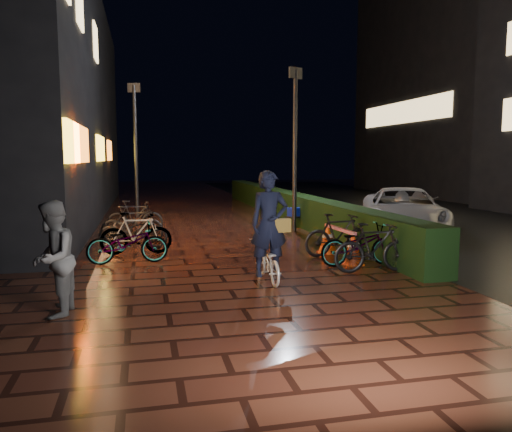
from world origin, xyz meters
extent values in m
plane|color=#381911|center=(0.00, 0.00, 0.00)|extent=(80.00, 80.00, 0.00)
cube|color=black|center=(9.00, 5.00, 0.00)|extent=(11.00, 60.00, 0.01)
cube|color=black|center=(3.30, 8.00, 0.50)|extent=(0.70, 20.00, 1.00)
imported|color=#5D5D60|center=(-3.27, -2.50, 0.84)|extent=(0.70, 0.86, 1.67)
imported|color=#A2A1A6|center=(5.53, 3.45, 0.69)|extent=(4.10, 5.44, 1.37)
cube|color=yellow|center=(-3.45, 1.50, 2.60)|extent=(0.08, 2.00, 0.90)
cube|color=orange|center=(-3.45, 3.00, 2.60)|extent=(0.08, 3.00, 0.90)
cube|color=yellow|center=(-3.45, 9.00, 2.60)|extent=(0.08, 2.80, 0.90)
cube|color=orange|center=(-3.45, 14.00, 2.60)|extent=(0.08, 2.20, 0.90)
cube|color=#FFD88C|center=(-3.45, 4.00, 6.20)|extent=(0.06, 1.20, 1.20)
cube|color=#FFD88C|center=(-3.45, 8.50, 6.20)|extent=(0.06, 1.20, 1.20)
cube|color=black|center=(17.50, 18.00, 7.00)|extent=(8.00, 14.00, 14.00)
cube|color=#FFD88C|center=(13.45, 18.00, 5.00)|extent=(0.06, 10.00, 1.30)
cylinder|color=black|center=(2.59, 4.81, 2.45)|extent=(0.17, 0.17, 4.90)
cube|color=black|center=(2.59, 4.81, 4.81)|extent=(0.46, 0.25, 0.33)
cylinder|color=black|center=(-2.22, 9.65, 2.49)|extent=(0.17, 0.17, 4.97)
cube|color=black|center=(-2.22, 9.65, 4.88)|extent=(0.48, 0.21, 0.33)
imported|color=white|center=(0.22, -1.20, 0.37)|extent=(0.53, 1.44, 0.75)
imported|color=black|center=(0.22, -1.31, 1.09)|extent=(0.71, 0.48, 1.91)
cube|color=brown|center=(0.44, -1.33, 1.05)|extent=(0.34, 0.15, 0.24)
cone|color=red|center=(2.36, -0.18, 0.35)|extent=(0.45, 0.45, 0.71)
cone|color=#FC520D|center=(2.29, 1.13, 0.35)|extent=(0.45, 0.45, 0.71)
cube|color=#FF4F0D|center=(2.36, -0.18, 0.02)|extent=(0.41, 0.41, 0.03)
cube|color=red|center=(2.29, 1.13, 0.02)|extent=(0.41, 0.41, 0.03)
cube|color=red|center=(2.32, 0.47, 0.67)|extent=(0.16, 1.52, 0.07)
cube|color=black|center=(2.79, 5.45, 0.37)|extent=(0.63, 0.58, 0.04)
cylinder|color=black|center=(2.67, 5.22, 0.17)|extent=(0.04, 0.04, 0.35)
cylinder|color=black|center=(3.04, 5.38, 0.17)|extent=(0.04, 0.04, 0.35)
cylinder|color=black|center=(2.54, 5.52, 0.17)|extent=(0.04, 0.04, 0.35)
cylinder|color=black|center=(2.91, 5.68, 0.17)|extent=(0.04, 0.04, 0.35)
cube|color=#0D1CAC|center=(2.79, 5.45, 0.52)|extent=(0.46, 0.43, 0.28)
cylinder|color=black|center=(2.72, 5.27, 0.51)|extent=(0.14, 0.41, 0.89)
imported|color=black|center=(-2.17, 2.00, 0.50)|extent=(1.66, 0.47, 1.00)
imported|color=black|center=(-2.29, 3.65, 0.50)|extent=(1.70, 0.65, 1.00)
imported|color=black|center=(-2.24, 5.42, 0.50)|extent=(1.67, 0.51, 1.00)
imported|color=black|center=(-2.34, 0.97, 0.45)|extent=(1.74, 0.69, 0.90)
imported|color=black|center=(-2.26, 2.82, 0.45)|extent=(1.77, 0.80, 0.90)
imported|color=black|center=(2.45, -0.99, 0.50)|extent=(1.68, 0.55, 1.00)
imported|color=black|center=(2.44, -0.31, 0.45)|extent=(1.71, 0.60, 0.90)
imported|color=black|center=(2.39, 0.71, 0.50)|extent=(1.68, 0.53, 1.00)
camera|label=1|loc=(-1.98, -9.96, 2.27)|focal=35.00mm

